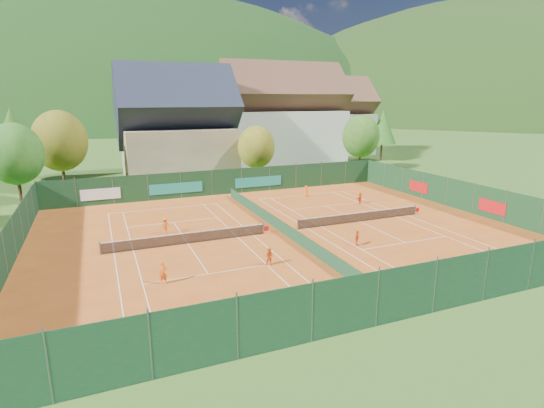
{
  "coord_description": "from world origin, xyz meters",
  "views": [
    {
      "loc": [
        -13.99,
        -31.72,
        11.15
      ],
      "look_at": [
        0.0,
        2.0,
        2.0
      ],
      "focal_mm": 28.0,
      "sensor_mm": 36.0,
      "label": 1
    }
  ],
  "objects_px": {
    "ball_hopper": "(509,250)",
    "player_right_near": "(357,238)",
    "player_left_mid": "(270,257)",
    "player_left_far": "(165,226)",
    "player_left_near": "(163,273)",
    "player_right_far_a": "(306,191)",
    "hotel_block_a": "(282,121)",
    "player_right_far_b": "(360,198)",
    "hotel_block_b": "(330,121)",
    "chalet": "(178,131)"
  },
  "relations": [
    {
      "from": "player_left_near",
      "to": "player_right_near",
      "type": "height_order",
      "value": "player_left_near"
    },
    {
      "from": "hotel_block_b",
      "to": "player_left_mid",
      "type": "bearing_deg",
      "value": -123.7
    },
    {
      "from": "player_right_far_b",
      "to": "player_left_far",
      "type": "bearing_deg",
      "value": -21.23
    },
    {
      "from": "player_left_mid",
      "to": "player_right_far_a",
      "type": "bearing_deg",
      "value": 82.07
    },
    {
      "from": "player_left_near",
      "to": "chalet",
      "type": "bearing_deg",
      "value": 82.19
    },
    {
      "from": "player_left_far",
      "to": "player_right_near",
      "type": "xyz_separation_m",
      "value": [
        13.28,
        -8.74,
        -0.1
      ]
    },
    {
      "from": "player_left_mid",
      "to": "hotel_block_b",
      "type": "bearing_deg",
      "value": 82.05
    },
    {
      "from": "chalet",
      "to": "ball_hopper",
      "type": "bearing_deg",
      "value": -69.39
    },
    {
      "from": "chalet",
      "to": "hotel_block_b",
      "type": "bearing_deg",
      "value": 22.99
    },
    {
      "from": "player_left_far",
      "to": "player_right_near",
      "type": "bearing_deg",
      "value": 133.71
    },
    {
      "from": "ball_hopper",
      "to": "player_right_far_b",
      "type": "relative_size",
      "value": 0.64
    },
    {
      "from": "hotel_block_b",
      "to": "player_right_near",
      "type": "bearing_deg",
      "value": -117.69
    },
    {
      "from": "hotel_block_a",
      "to": "player_right_far_a",
      "type": "distance_m",
      "value": 26.83
    },
    {
      "from": "player_left_near",
      "to": "player_right_far_a",
      "type": "relative_size",
      "value": 1.12
    },
    {
      "from": "player_right_far_a",
      "to": "player_right_far_b",
      "type": "distance_m",
      "value": 6.6
    },
    {
      "from": "hotel_block_b",
      "to": "player_right_far_b",
      "type": "height_order",
      "value": "hotel_block_b"
    },
    {
      "from": "player_right_far_a",
      "to": "player_right_far_b",
      "type": "bearing_deg",
      "value": 96.73
    },
    {
      "from": "chalet",
      "to": "hotel_block_b",
      "type": "relative_size",
      "value": 0.94
    },
    {
      "from": "chalet",
      "to": "player_right_near",
      "type": "relative_size",
      "value": 13.17
    },
    {
      "from": "hotel_block_a",
      "to": "player_left_near",
      "type": "height_order",
      "value": "hotel_block_a"
    },
    {
      "from": "player_left_near",
      "to": "hotel_block_b",
      "type": "bearing_deg",
      "value": 55.49
    },
    {
      "from": "player_left_mid",
      "to": "ball_hopper",
      "type": "bearing_deg",
      "value": 8.23
    },
    {
      "from": "player_right_far_a",
      "to": "player_right_far_b",
      "type": "height_order",
      "value": "player_right_far_a"
    },
    {
      "from": "player_left_near",
      "to": "player_left_far",
      "type": "distance_m",
      "value": 10.29
    },
    {
      "from": "chalet",
      "to": "player_left_near",
      "type": "relative_size",
      "value": 11.39
    },
    {
      "from": "hotel_block_a",
      "to": "player_left_far",
      "type": "distance_m",
      "value": 41.84
    },
    {
      "from": "player_left_mid",
      "to": "chalet",
      "type": "bearing_deg",
      "value": 114.6
    },
    {
      "from": "player_left_mid",
      "to": "player_right_far_b",
      "type": "xyz_separation_m",
      "value": [
        15.61,
        12.39,
        0.0
      ]
    },
    {
      "from": "chalet",
      "to": "hotel_block_b",
      "type": "distance_m",
      "value": 35.85
    },
    {
      "from": "player_left_mid",
      "to": "player_right_far_a",
      "type": "relative_size",
      "value": 0.98
    },
    {
      "from": "player_left_far",
      "to": "player_right_near",
      "type": "distance_m",
      "value": 15.89
    },
    {
      "from": "ball_hopper",
      "to": "player_left_mid",
      "type": "distance_m",
      "value": 17.25
    },
    {
      "from": "hotel_block_a",
      "to": "player_left_mid",
      "type": "relative_size",
      "value": 17.35
    },
    {
      "from": "ball_hopper",
      "to": "player_right_far_a",
      "type": "height_order",
      "value": "player_right_far_a"
    },
    {
      "from": "ball_hopper",
      "to": "player_right_near",
      "type": "bearing_deg",
      "value": 143.85
    },
    {
      "from": "player_left_far",
      "to": "hotel_block_a",
      "type": "bearing_deg",
      "value": -140.58
    },
    {
      "from": "ball_hopper",
      "to": "player_left_far",
      "type": "distance_m",
      "value": 26.61
    },
    {
      "from": "hotel_block_a",
      "to": "player_right_far_b",
      "type": "relative_size",
      "value": 17.3
    },
    {
      "from": "hotel_block_a",
      "to": "hotel_block_b",
      "type": "relative_size",
      "value": 1.25
    },
    {
      "from": "player_left_mid",
      "to": "player_left_far",
      "type": "relative_size",
      "value": 0.87
    },
    {
      "from": "hotel_block_a",
      "to": "player_right_near",
      "type": "xyz_separation_m",
      "value": [
        -11.95,
        -41.45,
        -6.77
      ]
    },
    {
      "from": "hotel_block_a",
      "to": "ball_hopper",
      "type": "xyz_separation_m",
      "value": [
        -3.29,
        -47.78,
        -6.83
      ]
    },
    {
      "from": "player_left_mid",
      "to": "player_right_far_b",
      "type": "bearing_deg",
      "value": 64.18
    },
    {
      "from": "hotel_block_a",
      "to": "player_left_mid",
      "type": "height_order",
      "value": "hotel_block_a"
    },
    {
      "from": "ball_hopper",
      "to": "player_left_near",
      "type": "relative_size",
      "value": 0.56
    },
    {
      "from": "player_right_near",
      "to": "player_right_far_b",
      "type": "height_order",
      "value": "player_right_far_b"
    },
    {
      "from": "chalet",
      "to": "player_left_mid",
      "type": "relative_size",
      "value": 13.01
    },
    {
      "from": "ball_hopper",
      "to": "player_right_near",
      "type": "distance_m",
      "value": 10.73
    },
    {
      "from": "player_right_near",
      "to": "player_right_far_a",
      "type": "relative_size",
      "value": 0.97
    },
    {
      "from": "player_left_near",
      "to": "player_right_far_a",
      "type": "height_order",
      "value": "player_left_near"
    }
  ]
}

